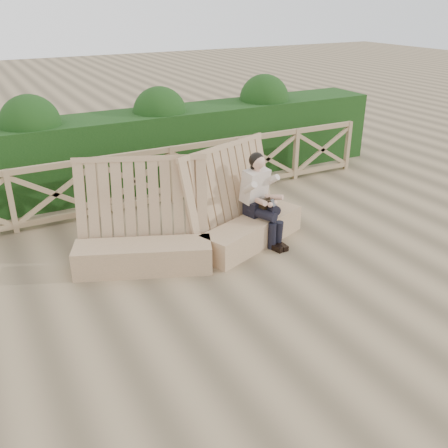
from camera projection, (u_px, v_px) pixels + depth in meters
name	position (u px, v px, depth m)	size (l,w,h in m)	color
ground	(227.00, 300.00, 6.54)	(60.00, 60.00, 0.00)	brown
bench	(198.00, 231.00, 7.55)	(3.81, 1.43, 1.55)	#957955
woman	(260.00, 196.00, 7.88)	(0.51, 0.94, 1.44)	black
guardrail	(136.00, 181.00, 9.11)	(10.10, 0.09, 1.10)	#9C7F5A
hedge	(115.00, 154.00, 9.99)	(12.00, 1.20, 1.50)	black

